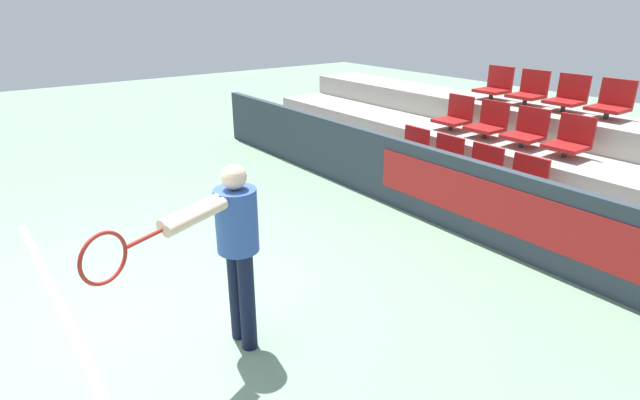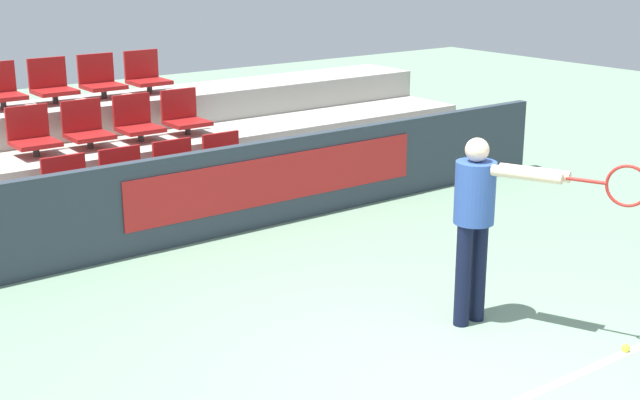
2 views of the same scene
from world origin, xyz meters
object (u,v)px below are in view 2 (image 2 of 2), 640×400
Objects in this scene: stadium_chair_1 at (126,178)px; tennis_ball at (626,348)px; stadium_chair_0 at (70,188)px; stadium_chair_9 at (52,85)px; stadium_chair_2 at (178,170)px; stadium_chair_7 at (184,116)px; stadium_chair_4 at (32,136)px; stadium_chair_6 at (137,122)px; stadium_chair_11 at (146,75)px; tennis_player at (482,211)px; stadium_chair_8 at (0,90)px; stadium_chair_3 at (227,161)px; stadium_chair_10 at (101,80)px; stadium_chair_5 at (87,128)px.

stadium_chair_1 reaches higher than tennis_ball.
stadium_chair_9 is (0.63, 1.98, 0.77)m from stadium_chair_0.
stadium_chair_2 is at bearing 0.00° from stadium_chair_1.
stadium_chair_2 is 1.24m from stadium_chair_7.
stadium_chair_4 is 1.00× the size of stadium_chair_6.
stadium_chair_6 reaches higher than stadium_chair_2.
stadium_chair_4 reaches higher than stadium_chair_1.
stadium_chair_11 reaches higher than stadium_chair_6.
stadium_chair_6 is (0.63, 0.99, 0.38)m from stadium_chair_1.
tennis_player is (-0.02, -5.96, -0.39)m from stadium_chair_11.
stadium_chair_9 is at bearing 78.71° from tennis_player.
stadium_chair_9 is at bearing 107.75° from stadium_chair_2.
tennis_player is (1.88, -5.96, -0.39)m from stadium_chair_8.
tennis_player is (0.61, -3.99, 0.37)m from stadium_chair_2.
stadium_chair_0 is 5.63m from tennis_ball.
stadium_chair_3 is 2.21m from stadium_chair_10.
stadium_chair_11 is (1.90, 0.99, 0.38)m from stadium_chair_4.
stadium_chair_1 is 1.06m from stadium_chair_5.
stadium_chair_4 is at bearing 152.49° from stadium_chair_3.
stadium_chair_3 is 1.06m from stadium_chair_7.
stadium_chair_0 is 1.06m from stadium_chair_4.
stadium_chair_9 is at bearing 122.62° from stadium_chair_6.
stadium_chair_10 is at bearing 90.00° from stadium_chair_6.
stadium_chair_2 is at bearing -107.75° from stadium_chair_11.
stadium_chair_5 is at bearing 106.41° from tennis_ball.
stadium_chair_6 is 0.63m from stadium_chair_7.
stadium_chair_5 is 0.63m from stadium_chair_6.
stadium_chair_4 is 1.65m from stadium_chair_10.
stadium_chair_4 is 6.58m from tennis_ball.
stadium_chair_10 reaches higher than tennis_ball.
stadium_chair_10 is at bearing 180.00° from stadium_chair_11.
stadium_chair_6 is (1.27, 0.99, 0.38)m from stadium_chair_0.
tennis_player reaches higher than stadium_chair_6.
stadium_chair_1 is 1.00× the size of stadium_chair_7.
stadium_chair_0 is at bearing -152.49° from stadium_chair_7.
stadium_chair_10 is at bearing 72.77° from tennis_player.
stadium_chair_3 is 1.65m from stadium_chair_5.
stadium_chair_4 is at bearing -142.01° from stadium_chair_10.
stadium_chair_10 reaches higher than stadium_chair_3.
stadium_chair_9 reaches higher than stadium_chair_5.
stadium_chair_9 reaches higher than tennis_player.
stadium_chair_11 reaches higher than tennis_player.
stadium_chair_7 is (0.00, 0.99, 0.38)m from stadium_chair_3.
stadium_chair_11 is (1.27, 0.00, 0.00)m from stadium_chair_9.
stadium_chair_1 is 2.12m from stadium_chair_9.
tennis_ball is at bearing -71.06° from stadium_chair_8.
stadium_chair_6 is at bearing 122.62° from stadium_chair_3.
stadium_chair_7 is at bearing 66.67° from tennis_player.
stadium_chair_5 is at bearing 80.97° from tennis_player.
stadium_chair_4 is 2.18m from stadium_chair_11.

